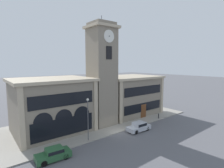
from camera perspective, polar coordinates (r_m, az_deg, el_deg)
The scene contains 9 objects.
ground_plane at distance 30.06m, azimuth 2.63°, elevation -15.60°, with size 300.00×300.00×0.00m, color #56565B.
sidewalk_kerb at distance 35.51m, azimuth -5.24°, elevation -11.95°, with size 39.34×14.56×0.15m.
clock_tower at distance 31.95m, azimuth -3.31°, elevation 3.00°, with size 4.95×4.95×19.81m.
town_hall_left_wing at distance 31.17m, azimuth -18.91°, elevation -6.43°, with size 12.58×10.25×8.99m.
town_hall_right_wing at distance 40.28m, azimuth 5.20°, elevation -3.49°, with size 13.94×10.25×8.59m.
parked_car_near at distance 23.31m, azimuth -18.52°, elevation -20.79°, with size 4.10×1.95×1.45m.
parked_car_mid at distance 30.85m, azimuth 8.76°, elevation -13.53°, with size 4.35×2.02×1.49m.
street_lamp at distance 25.84m, azimuth -7.88°, elevation -9.47°, with size 0.36×0.36×6.29m.
bollard at distance 37.86m, azimuth 14.97°, elevation -10.03°, with size 0.18×0.18×1.06m.
Camera 1 is at (-18.24, -21.02, 11.34)m, focal length 28.00 mm.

